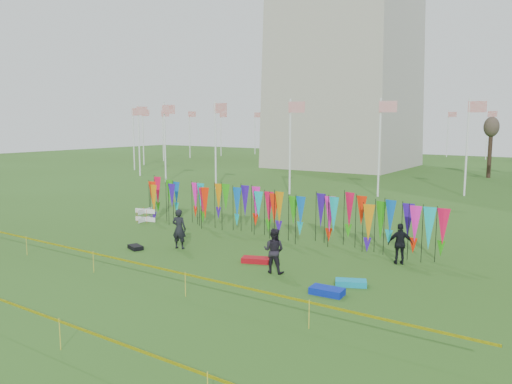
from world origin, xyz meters
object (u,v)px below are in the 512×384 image
Objects in this scene: person_right at (400,244)px; kite_bag_blue at (327,291)px; box_kite at (145,215)px; person_mid at (274,251)px; kite_bag_teal at (351,283)px; person_left at (179,229)px; kite_bag_black at (136,247)px; kite_bag_red at (256,260)px.

person_right reaches higher than kite_bag_blue.
box_kite is 0.44× the size of person_mid.
person_mid is 1.61× the size of kite_bag_teal.
person_left is at bearing -9.68° from person_right.
person_mid reaches higher than box_kite.
person_right reaches higher than kite_bag_teal.
box_kite is 0.68× the size of kite_bag_blue.
kite_bag_red is at bearing 12.71° from kite_bag_black.
kite_bag_black is at bearing 176.88° from kite_bag_blue.
person_mid is 3.28m from kite_bag_blue.
box_kite reaches higher than kite_bag_red.
kite_bag_red is at bearing 3.18° from person_right.
kite_bag_red is at bearing 173.01° from kite_bag_teal.
kite_bag_teal is (10.83, 0.81, 0.01)m from kite_bag_black.
box_kite is at bearing 164.78° from kite_bag_teal.
person_left is 5.92m from person_mid.
person_right is 2.15× the size of kite_bag_black.
box_kite is 16.12m from kite_bag_blue.
person_left reaches higher than person_right.
person_right is (3.87, 4.11, -0.03)m from person_mid.
person_right reaches higher than kite_bag_black.
box_kite is 7.31m from person_left.
person_left reaches higher than kite_bag_blue.
kite_bag_teal is at bearing 174.30° from person_mid.
person_right reaches higher than kite_bag_red.
person_mid reaches higher than person_right.
box_kite is at bearing -29.79° from person_mid.
kite_bag_red is 4.73m from kite_bag_teal.
box_kite reaches higher than kite_bag_blue.
box_kite is 16.03m from person_right.
person_mid is at bearing -29.82° from kite_bag_red.
person_right is (16.02, -0.33, 0.49)m from box_kite.
kite_bag_teal is at bearing 77.03° from kite_bag_blue.
kite_bag_black is (-1.67, -1.30, -0.88)m from person_left.
kite_bag_blue is (-0.90, -5.25, -0.77)m from person_right.
kite_bag_red is at bearing -18.64° from box_kite.
kite_bag_black is at bearing -6.50° from person_right.
person_right is 5.39m from kite_bag_blue.
kite_bag_blue is at bearing -24.05° from kite_bag_red.
kite_bag_black is 0.73× the size of kite_bag_teal.
box_kite reaches higher than kite_bag_teal.
box_kite is 16.00m from kite_bag_teal.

